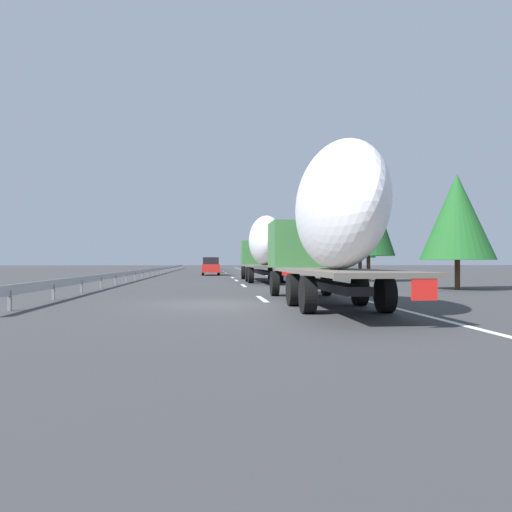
# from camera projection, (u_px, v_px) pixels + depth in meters

# --- Properties ---
(ground_plane) EXTENTS (260.00, 260.00, 0.00)m
(ground_plane) POSITION_uv_depth(u_px,v_px,m) (212.00, 274.00, 56.90)
(ground_plane) COLOR #38383A
(lane_stripe_0) EXTENTS (3.20, 0.20, 0.01)m
(lane_stripe_0) POSITION_uv_depth(u_px,v_px,m) (262.00, 299.00, 19.23)
(lane_stripe_0) COLOR white
(lane_stripe_0) RESTS_ON ground_plane
(lane_stripe_1) EXTENTS (3.20, 0.20, 0.01)m
(lane_stripe_1) POSITION_uv_depth(u_px,v_px,m) (244.00, 286.00, 29.80)
(lane_stripe_1) COLOR white
(lane_stripe_1) RESTS_ON ground_plane
(lane_stripe_2) EXTENTS (3.20, 0.20, 0.01)m
(lane_stripe_2) POSITION_uv_depth(u_px,v_px,m) (236.00, 280.00, 38.12)
(lane_stripe_2) COLOR white
(lane_stripe_2) RESTS_ON ground_plane
(lane_stripe_3) EXTENTS (3.20, 0.20, 0.01)m
(lane_stripe_3) POSITION_uv_depth(u_px,v_px,m) (232.00, 278.00, 44.57)
(lane_stripe_3) COLOR white
(lane_stripe_3) RESTS_ON ground_plane
(lane_stripe_4) EXTENTS (3.20, 0.20, 0.01)m
(lane_stripe_4) POSITION_uv_depth(u_px,v_px,m) (226.00, 273.00, 62.33)
(lane_stripe_4) COLOR white
(lane_stripe_4) RESTS_ON ground_plane
(lane_stripe_5) EXTENTS (3.20, 0.20, 0.01)m
(lane_stripe_5) POSITION_uv_depth(u_px,v_px,m) (226.00, 273.00, 63.93)
(lane_stripe_5) COLOR white
(lane_stripe_5) RESTS_ON ground_plane
(lane_stripe_6) EXTENTS (3.20, 0.20, 0.01)m
(lane_stripe_6) POSITION_uv_depth(u_px,v_px,m) (223.00, 271.00, 75.10)
(lane_stripe_6) COLOR white
(lane_stripe_6) RESTS_ON ground_plane
(edge_line_right) EXTENTS (110.00, 0.20, 0.01)m
(edge_line_right) POSITION_uv_depth(u_px,v_px,m) (256.00, 273.00, 62.38)
(edge_line_right) COLOR white
(edge_line_right) RESTS_ON ground_plane
(truck_lead) EXTENTS (14.21, 2.55, 4.57)m
(truck_lead) POSITION_uv_depth(u_px,v_px,m) (264.00, 245.00, 35.57)
(truck_lead) COLOR #387038
(truck_lead) RESTS_ON ground_plane
(truck_trailing) EXTENTS (13.19, 2.55, 4.97)m
(truck_trailing) POSITION_uv_depth(u_px,v_px,m) (329.00, 221.00, 16.09)
(truck_trailing) COLOR #387038
(truck_trailing) RESTS_ON ground_plane
(car_blue_sedan) EXTENTS (4.23, 1.81, 1.91)m
(car_blue_sedan) POSITION_uv_depth(u_px,v_px,m) (212.00, 264.00, 85.75)
(car_blue_sedan) COLOR #28479E
(car_blue_sedan) RESTS_ON ground_plane
(car_red_compact) EXTENTS (4.66, 1.84, 1.86)m
(car_red_compact) POSITION_uv_depth(u_px,v_px,m) (211.00, 266.00, 52.34)
(car_red_compact) COLOR red
(car_red_compact) RESTS_ON ground_plane
(car_white_van) EXTENTS (4.26, 1.78, 1.99)m
(car_white_van) POSITION_uv_depth(u_px,v_px,m) (210.00, 265.00, 66.93)
(car_white_van) COLOR white
(car_white_van) RESTS_ON ground_plane
(road_sign) EXTENTS (0.10, 0.90, 3.48)m
(road_sign) POSITION_uv_depth(u_px,v_px,m) (277.00, 252.00, 51.88)
(road_sign) COLOR gray
(road_sign) RESTS_ON ground_plane
(tree_0) EXTENTS (3.73, 3.73, 5.92)m
(tree_0) POSITION_uv_depth(u_px,v_px,m) (457.00, 217.00, 25.54)
(tree_0) COLOR #472D19
(tree_0) RESTS_ON ground_plane
(tree_1) EXTENTS (2.51, 2.51, 6.55)m
(tree_1) POSITION_uv_depth(u_px,v_px,m) (282.00, 246.00, 81.70)
(tree_1) COLOR #472D19
(tree_1) RESTS_ON ground_plane
(tree_2) EXTENTS (3.09, 3.09, 6.17)m
(tree_2) POSITION_uv_depth(u_px,v_px,m) (280.00, 248.00, 92.03)
(tree_2) COLOR #472D19
(tree_2) RESTS_ON ground_plane
(tree_3) EXTENTS (2.54, 2.54, 7.59)m
(tree_3) POSITION_uv_depth(u_px,v_px,m) (360.00, 223.00, 41.52)
(tree_3) COLOR #472D19
(tree_3) RESTS_ON ground_plane
(tree_4) EXTENTS (3.63, 3.63, 6.82)m
(tree_4) POSITION_uv_depth(u_px,v_px,m) (269.00, 245.00, 91.72)
(tree_4) COLOR #472D19
(tree_4) RESTS_ON ground_plane
(tree_5) EXTENTS (3.77, 3.77, 7.64)m
(tree_5) POSITION_uv_depth(u_px,v_px,m) (368.00, 216.00, 36.10)
(tree_5) COLOR #472D19
(tree_5) RESTS_ON ground_plane
(guardrail_median) EXTENTS (94.00, 0.10, 0.76)m
(guardrail_median) POSITION_uv_depth(u_px,v_px,m) (161.00, 269.00, 59.35)
(guardrail_median) COLOR #9EA0A5
(guardrail_median) RESTS_ON ground_plane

